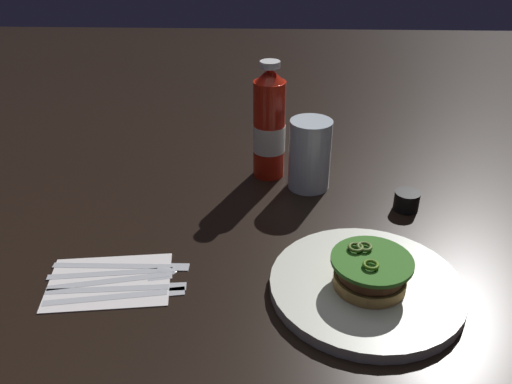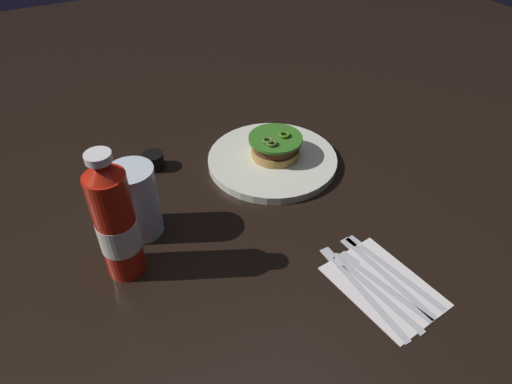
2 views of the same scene
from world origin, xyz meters
name	(u,v)px [view 1 (image 1 of 2)]	position (x,y,z in m)	size (l,w,h in m)	color
ground_plane	(261,226)	(0.00, 0.00, 0.00)	(3.00, 3.00, 0.00)	black
dinner_plate	(366,286)	(0.16, -0.17, 0.01)	(0.28, 0.28, 0.02)	silver
burger_sandwich	(370,272)	(0.16, -0.17, 0.04)	(0.11, 0.11, 0.05)	#B58944
ketchup_bottle	(269,127)	(0.01, 0.19, 0.10)	(0.06, 0.06, 0.23)	red
water_glass	(310,155)	(0.09, 0.15, 0.07)	(0.08, 0.08, 0.14)	silver
condiment_cup	(407,201)	(0.26, 0.07, 0.02)	(0.05, 0.05, 0.03)	black
napkin	(109,281)	(-0.22, -0.16, 0.00)	(0.18, 0.12, 0.00)	white
butter_knife	(124,294)	(-0.19, -0.19, 0.00)	(0.20, 0.05, 0.00)	silver
steak_knife	(125,287)	(-0.19, -0.17, 0.00)	(0.20, 0.03, 0.00)	silver
fork_utensil	(122,278)	(-0.20, -0.15, 0.00)	(0.18, 0.06, 0.00)	silver
spoon_utensil	(131,270)	(-0.19, -0.14, 0.00)	(0.19, 0.04, 0.00)	silver
table_knife	(130,264)	(-0.20, -0.12, 0.00)	(0.21, 0.02, 0.00)	silver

